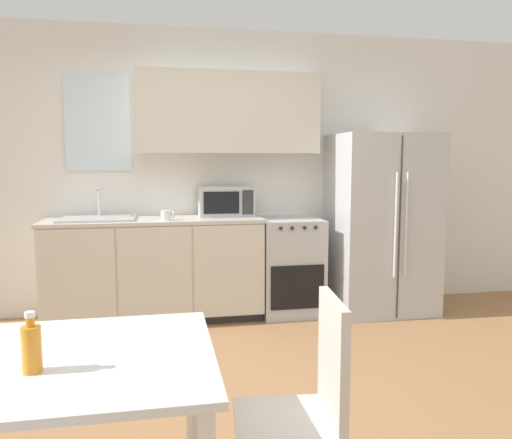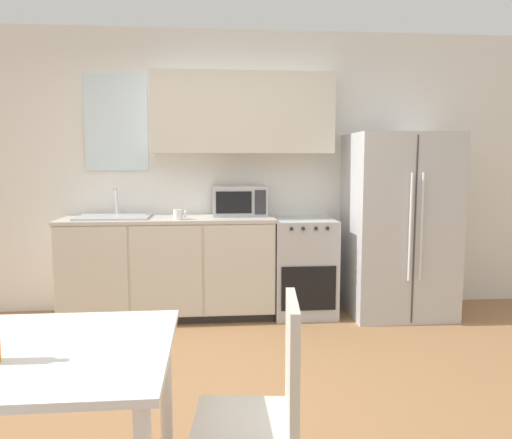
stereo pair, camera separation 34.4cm
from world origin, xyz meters
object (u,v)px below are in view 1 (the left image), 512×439
oven_range (289,266)px  dining_table (77,386)px  refrigerator (381,223)px  drink_bottle (32,347)px  microwave (226,201)px  coffee_mug (167,215)px  dining_chair_side (311,397)px

oven_range → dining_table: 3.14m
refrigerator → drink_bottle: 3.76m
oven_range → drink_bottle: 3.32m
dining_table → drink_bottle: 0.26m
refrigerator → microwave: (-1.49, 0.18, 0.22)m
coffee_mug → dining_table: size_ratio=0.12×
drink_bottle → dining_chair_side: bearing=4.9°
oven_range → microwave: 0.87m
dining_table → microwave: bearing=72.2°
dining_table → refrigerator: bearing=48.0°
microwave → dining_chair_side: size_ratio=0.55×
refrigerator → dining_table: (-2.41, -2.67, -0.21)m
oven_range → refrigerator: refrigerator is taller
microwave → coffee_mug: microwave is taller
refrigerator → oven_range: bearing=175.1°
dining_chair_side → drink_bottle: size_ratio=4.54×
microwave → dining_chair_side: 2.94m
coffee_mug → dining_chair_side: 2.71m
coffee_mug → drink_bottle: bearing=-100.0°
oven_range → dining_table: size_ratio=0.93×
coffee_mug → dining_table: 2.64m
microwave → dining_table: microwave is taller
oven_range → dining_chair_side: size_ratio=0.98×
oven_range → drink_bottle: (-1.63, -2.86, 0.39)m
oven_range → coffee_mug: bearing=-172.4°
oven_range → refrigerator: size_ratio=0.53×
refrigerator → dining_table: size_ratio=1.73×
oven_range → drink_bottle: drink_bottle is taller
refrigerator → microwave: size_ratio=3.36×
dining_chair_side → microwave: bearing=5.1°
microwave → dining_table: (-0.92, -2.86, -0.43)m
drink_bottle → dining_table: bearing=44.5°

